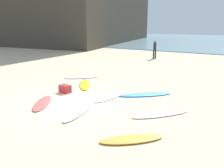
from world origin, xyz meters
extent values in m
plane|color=#C6B28E|center=(0.00, 0.00, 0.00)|extent=(120.00, 120.00, 0.00)
cube|color=slate|center=(0.00, 39.79, 0.04)|extent=(120.00, 40.00, 0.08)
cube|color=#3D382D|center=(-25.23, 27.05, 7.18)|extent=(30.32, 30.85, 14.35)
ellipsoid|color=silver|center=(-2.45, 3.91, 0.03)|extent=(2.01, 1.83, 0.07)
ellipsoid|color=white|center=(1.13, 1.37, 0.03)|extent=(0.92, 2.00, 0.06)
ellipsoid|color=#479CDA|center=(2.43, 2.60, 0.04)|extent=(2.34, 2.12, 0.08)
ellipsoid|color=#D2514D|center=(-0.93, -0.78, 0.04)|extent=(1.56, 2.05, 0.07)
ellipsoid|color=silver|center=(3.88, 0.60, 0.03)|extent=(1.97, 2.11, 0.06)
ellipsoid|color=#F7EECD|center=(1.02, -0.75, 0.04)|extent=(0.95, 2.37, 0.09)
ellipsoid|color=gold|center=(3.78, -1.75, 0.04)|extent=(1.82, 1.70, 0.09)
ellipsoid|color=yellow|center=(-1.23, 2.68, 0.04)|extent=(1.87, 2.29, 0.08)
cylinder|color=black|center=(-1.16, 13.89, 0.41)|extent=(0.14, 0.14, 0.82)
cylinder|color=black|center=(-1.29, 13.74, 0.41)|extent=(0.14, 0.14, 0.82)
cylinder|color=black|center=(-1.23, 13.82, 1.16)|extent=(0.40, 0.40, 0.68)
sphere|color=brown|center=(-1.23, 13.82, 1.62)|extent=(0.22, 0.22, 0.22)
cube|color=#B2282D|center=(-1.21, 1.01, 0.19)|extent=(0.63, 0.48, 0.38)
camera|label=1|loc=(6.42, -7.45, 3.41)|focal=37.34mm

